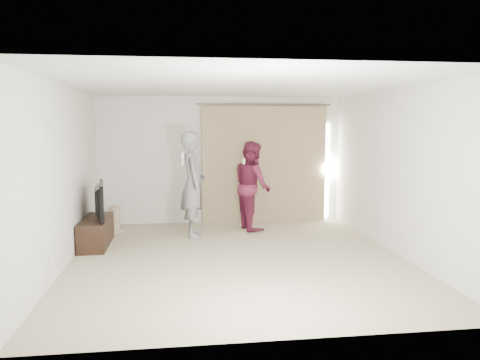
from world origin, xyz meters
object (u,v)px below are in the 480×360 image
tv_console (96,232)px  person_woman (252,185)px  person_man (193,184)px  tv (95,201)px

tv_console → person_woman: bearing=18.3°
tv_console → person_woman: (2.81, 0.93, 0.62)m
tv_console → person_man: 1.87m
person_man → tv_console: bearing=-163.1°
tv → person_man: size_ratio=0.55×
tv → person_man: person_man is taller
person_woman → tv: bearing=-161.7°
tv_console → person_woman: size_ratio=0.71×
tv → person_woman: (2.81, 0.93, 0.09)m
tv_console → person_woman: 3.02m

